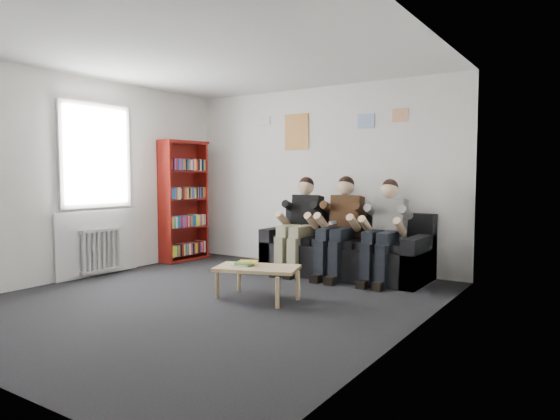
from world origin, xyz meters
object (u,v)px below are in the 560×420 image
at_px(coffee_table, 257,270).
at_px(person_middle, 340,227).
at_px(person_left, 300,225).
at_px(bookshelf, 184,201).
at_px(person_right, 384,231).
at_px(sofa, 346,253).

xyz_separation_m(coffee_table, person_middle, (0.25, 1.55, 0.36)).
xyz_separation_m(coffee_table, person_left, (-0.38, 1.55, 0.36)).
distance_m(bookshelf, person_middle, 2.75).
xyz_separation_m(person_left, person_right, (1.26, 0.00, -0.01)).
relative_size(sofa, person_middle, 1.65).
bearing_deg(bookshelf, coffee_table, -24.55).
bearing_deg(person_right, coffee_table, -121.10).
relative_size(person_middle, person_right, 1.03).
bearing_deg(person_right, sofa, 160.40).
bearing_deg(person_left, person_right, -6.97).
xyz_separation_m(sofa, person_middle, (0.00, -0.21, 0.37)).
height_order(bookshelf, person_left, bookshelf).
relative_size(sofa, coffee_table, 2.48).
relative_size(sofa, person_left, 1.66).
height_order(person_left, person_right, person_left).
relative_size(coffee_table, person_middle, 0.66).
bearing_deg(sofa, person_right, -17.90).
height_order(sofa, bookshelf, bookshelf).
bearing_deg(person_left, sofa, 10.97).
relative_size(bookshelf, coffee_table, 2.12).
xyz_separation_m(sofa, bookshelf, (-2.74, -0.32, 0.65)).
xyz_separation_m(sofa, coffee_table, (-0.25, -1.76, 0.01)).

